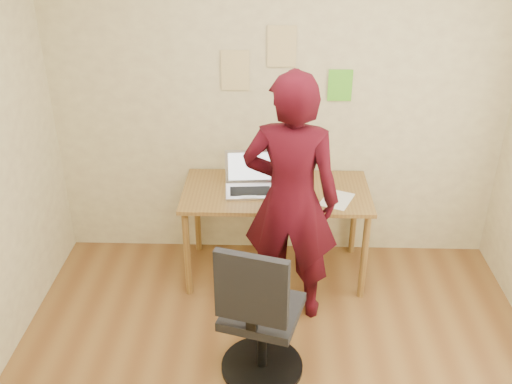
{
  "coord_description": "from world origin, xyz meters",
  "views": [
    {
      "loc": [
        -0.04,
        -2.4,
        2.73
      ],
      "look_at": [
        -0.15,
        0.95,
        0.95
      ],
      "focal_mm": 40.0,
      "sensor_mm": 36.0,
      "label": 1
    }
  ],
  "objects_px": {
    "desk": "(276,200)",
    "laptop": "(250,183)",
    "person": "(291,200)",
    "office_chair": "(259,322)",
    "phone": "(308,204)"
  },
  "relations": [
    {
      "from": "desk",
      "to": "person",
      "type": "distance_m",
      "value": 0.51
    },
    {
      "from": "desk",
      "to": "laptop",
      "type": "distance_m",
      "value": 0.24
    },
    {
      "from": "person",
      "to": "desk",
      "type": "bearing_deg",
      "value": -68.81
    },
    {
      "from": "person",
      "to": "laptop",
      "type": "bearing_deg",
      "value": -48.25
    },
    {
      "from": "laptop",
      "to": "office_chair",
      "type": "relative_size",
      "value": 0.39
    },
    {
      "from": "office_chair",
      "to": "person",
      "type": "distance_m",
      "value": 0.85
    },
    {
      "from": "desk",
      "to": "phone",
      "type": "bearing_deg",
      "value": -42.69
    },
    {
      "from": "phone",
      "to": "office_chair",
      "type": "relative_size",
      "value": 0.15
    },
    {
      "from": "desk",
      "to": "person",
      "type": "relative_size",
      "value": 0.78
    },
    {
      "from": "desk",
      "to": "person",
      "type": "bearing_deg",
      "value": -77.78
    },
    {
      "from": "office_chair",
      "to": "phone",
      "type": "bearing_deg",
      "value": 86.35
    },
    {
      "from": "laptop",
      "to": "desk",
      "type": "bearing_deg",
      "value": -8.19
    },
    {
      "from": "office_chair",
      "to": "person",
      "type": "height_order",
      "value": "person"
    },
    {
      "from": "desk",
      "to": "laptop",
      "type": "xyz_separation_m",
      "value": [
        -0.2,
        0.01,
        0.14
      ]
    },
    {
      "from": "desk",
      "to": "office_chair",
      "type": "relative_size",
      "value": 1.39
    }
  ]
}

